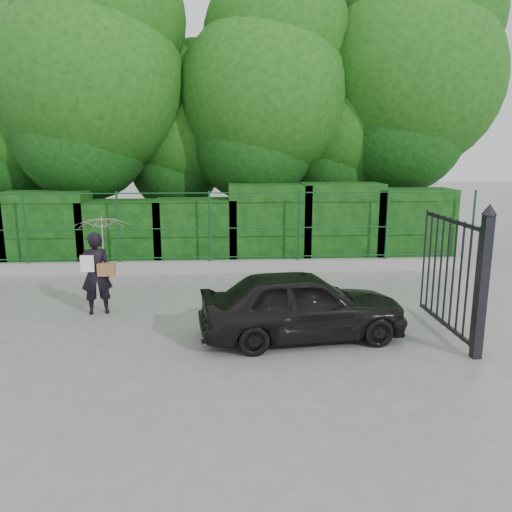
{
  "coord_description": "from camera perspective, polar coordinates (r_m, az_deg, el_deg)",
  "views": [
    {
      "loc": [
        0.82,
        -8.12,
        3.12
      ],
      "look_at": [
        1.39,
        1.3,
        1.1
      ],
      "focal_mm": 35.0,
      "sensor_mm": 36.0,
      "label": 1
    }
  ],
  "objects": [
    {
      "name": "car",
      "position": [
        8.4,
        5.31,
        -5.53
      ],
      "size": [
        3.57,
        1.77,
        1.17
      ],
      "primitive_type": "imported",
      "rotation": [
        0.0,
        0.0,
        1.69
      ],
      "color": "black",
      "rests_on": "ground"
    },
    {
      "name": "woman",
      "position": [
        9.93,
        -17.32,
        0.7
      ],
      "size": [
        1.0,
        1.02,
        1.89
      ],
      "color": "black",
      "rests_on": "ground"
    },
    {
      "name": "trees",
      "position": [
        15.93,
        -2.39,
        17.47
      ],
      "size": [
        17.1,
        6.15,
        8.08
      ],
      "color": "black",
      "rests_on": "ground"
    },
    {
      "name": "hedge",
      "position": [
        13.8,
        -6.08,
        3.19
      ],
      "size": [
        14.2,
        1.2,
        2.22
      ],
      "color": "black",
      "rests_on": "ground"
    },
    {
      "name": "kerb",
      "position": [
        12.99,
        -6.98,
        -1.23
      ],
      "size": [
        14.0,
        0.25,
        0.3
      ],
      "primitive_type": "cube",
      "color": "#9E9E99",
      "rests_on": "ground"
    },
    {
      "name": "fence",
      "position": [
        12.78,
        -6.11,
        3.37
      ],
      "size": [
        14.13,
        0.06,
        1.8
      ],
      "color": "#13441D",
      "rests_on": "kerb"
    },
    {
      "name": "ground",
      "position": [
        8.74,
        -8.71,
        -8.99
      ],
      "size": [
        80.0,
        80.0,
        0.0
      ],
      "primitive_type": "plane",
      "color": "gray"
    },
    {
      "name": "gate",
      "position": [
        8.53,
        22.99,
        -1.99
      ],
      "size": [
        0.22,
        2.33,
        2.36
      ],
      "color": "black",
      "rests_on": "ground"
    }
  ]
}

